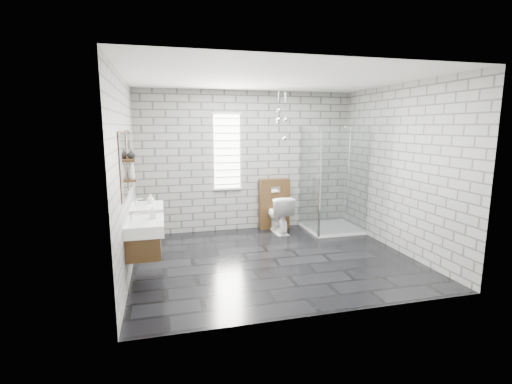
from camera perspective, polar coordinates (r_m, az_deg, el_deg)
name	(u,v)px	position (r m, az deg, el deg)	size (l,w,h in m)	color
floor	(274,259)	(5.86, 2.73, -10.28)	(4.20, 3.60, 0.02)	black
ceiling	(275,78)	(5.54, 2.97, 17.15)	(4.20, 3.60, 0.02)	white
wall_back	(247,161)	(7.27, -1.38, 4.72)	(4.20, 0.02, 2.70)	gray
wall_front	(327,193)	(3.86, 10.80, -0.18)	(4.20, 0.02, 2.70)	gray
wall_left	(125,177)	(5.31, -19.48, 2.18)	(0.02, 3.60, 2.70)	gray
wall_right	(398,168)	(6.48, 21.01, 3.41)	(0.02, 3.60, 2.70)	gray
vanity_left	(142,228)	(4.94, -17.20, -5.29)	(0.47, 0.70, 1.57)	#4B3117
vanity_right	(144,212)	(5.85, -16.78, -2.89)	(0.47, 0.70, 1.57)	#4B3117
shelf_lower	(131,180)	(5.26, -18.64, 1.83)	(0.14, 0.30, 0.03)	#4B3117
shelf_upper	(130,160)	(5.23, -18.80, 4.65)	(0.14, 0.30, 0.03)	#4B3117
window	(227,152)	(7.15, -4.48, 6.21)	(0.56, 0.05, 1.48)	white
cistern_panel	(274,204)	(7.43, 2.80, -1.80)	(0.60, 0.20, 1.00)	#4B3117
flush_plate	(276,190)	(7.28, 3.06, 0.35)	(0.18, 0.01, 0.12)	silver
shower_enclosure	(330,206)	(7.31, 11.33, -2.16)	(1.00, 1.00, 2.03)	white
pendant_cluster	(281,121)	(6.97, 3.86, 10.78)	(0.26, 0.21, 0.94)	silver
toilet	(279,214)	(7.17, 3.54, -3.40)	(0.40, 0.71, 0.72)	white
soap_bottle_a	(153,212)	(4.97, -15.62, -2.99)	(0.08, 0.08, 0.17)	#B2B2B2
soap_bottle_b	(150,199)	(5.97, -15.93, -0.97)	(0.11, 0.11, 0.14)	#B2B2B2
soap_bottle_c	(131,170)	(5.18, -18.66, 3.15)	(0.09, 0.09, 0.23)	#B2B2B2
vase	(131,154)	(5.32, -18.66, 5.54)	(0.11, 0.11, 0.12)	#B2B2B2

